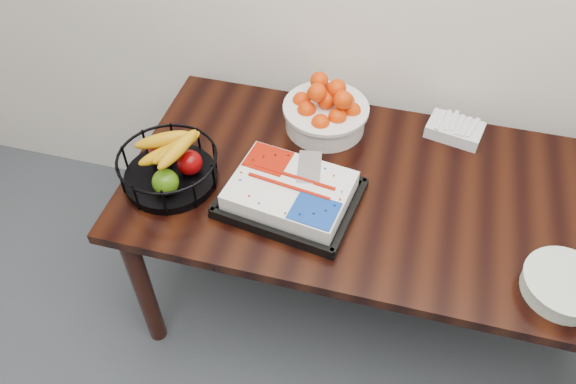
% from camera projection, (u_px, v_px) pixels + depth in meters
% --- Properties ---
extents(table, '(1.80, 0.90, 0.75)m').
position_uv_depth(table, '(381.00, 206.00, 2.02)').
color(table, black).
rests_on(table, ground).
extents(cake_tray, '(0.49, 0.41, 0.09)m').
position_uv_depth(cake_tray, '(290.00, 193.00, 1.88)').
color(cake_tray, black).
rests_on(cake_tray, table).
extents(tangerine_bowl, '(0.33, 0.33, 0.21)m').
position_uv_depth(tangerine_bowl, '(326.00, 109.00, 2.11)').
color(tangerine_bowl, white).
rests_on(tangerine_bowl, table).
extents(fruit_basket, '(0.34, 0.34, 0.18)m').
position_uv_depth(fruit_basket, '(168.00, 165.00, 1.92)').
color(fruit_basket, black).
rests_on(fruit_basket, table).
extents(plate_stack, '(0.25, 0.25, 0.06)m').
position_uv_depth(plate_stack, '(564.00, 286.00, 1.65)').
color(plate_stack, white).
rests_on(plate_stack, table).
extents(fork_bag, '(0.22, 0.17, 0.06)m').
position_uv_depth(fork_bag, '(455.00, 129.00, 2.12)').
color(fork_bag, silver).
rests_on(fork_bag, table).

